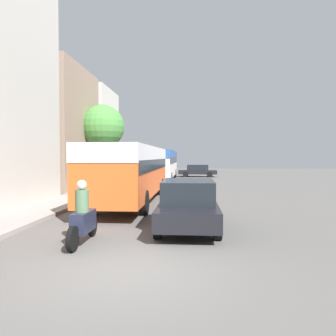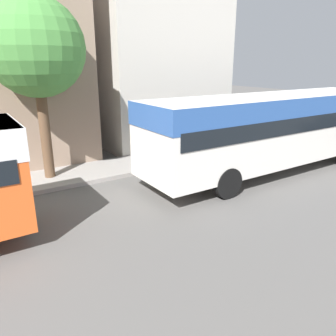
% 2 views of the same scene
% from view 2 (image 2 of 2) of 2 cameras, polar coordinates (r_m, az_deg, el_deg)
% --- Properties ---
extents(building_end_row, '(5.40, 6.31, 8.58)m').
position_cam_2_polar(building_end_row, '(17.87, -2.78, 18.50)').
color(building_end_row, beige).
rests_on(building_end_row, ground_plane).
extents(bus_following, '(2.62, 11.16, 2.94)m').
position_cam_2_polar(bus_following, '(13.29, 18.18, 7.61)').
color(bus_following, silver).
rests_on(bus_following, ground_plane).
extents(pedestrian_near_curb, '(0.40, 0.40, 1.82)m').
position_cam_2_polar(pedestrian_near_curb, '(16.28, 11.40, 6.86)').
color(pedestrian_near_curb, '#232838').
rests_on(pedestrian_near_curb, sidewalk).
extents(street_tree, '(3.20, 3.20, 6.00)m').
position_cam_2_polar(street_tree, '(12.01, -22.09, 18.72)').
color(street_tree, brown).
rests_on(street_tree, sidewalk).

